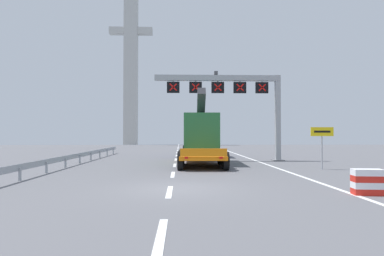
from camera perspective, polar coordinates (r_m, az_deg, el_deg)
name	(u,v)px	position (r m, az deg, el deg)	size (l,w,h in m)	color
ground	(177,189)	(13.16, -2.59, -10.34)	(112.00, 112.00, 0.00)	#5B5B60
lane_markings	(177,153)	(38.76, -2.55, -4.25)	(0.20, 66.02, 0.01)	silver
edge_line_right	(261,162)	(25.80, 11.70, -5.79)	(0.20, 63.00, 0.01)	silver
overhead_lane_gantry	(234,92)	(27.19, 7.24, 6.12)	(10.38, 0.90, 7.20)	#9EA0A5
heavy_haul_truck_orange	(200,136)	(27.03, 1.35, -1.39)	(3.39, 14.13, 5.30)	orange
exit_sign_yellow	(322,138)	(21.67, 21.35, -1.53)	(1.39, 0.15, 2.56)	#9EA0A5
crash_barrier_striped	(368,182)	(13.27, 27.85, -8.17)	(1.05, 0.62, 0.90)	red
guardrail_left	(79,156)	(25.68, -18.76, -4.53)	(0.13, 27.10, 0.76)	#999EA3
bridge_pylon_distant	(131,51)	(73.07, -10.40, 12.81)	(9.00, 2.00, 38.61)	#B7B7B2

